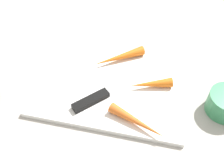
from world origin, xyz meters
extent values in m
plane|color=#ADA8A0|center=(0.00, 0.00, 0.00)|extent=(1.40, 1.40, 0.00)
cube|color=white|center=(0.00, 0.00, 0.01)|extent=(0.36, 0.26, 0.01)
cube|color=#B7B7BC|center=(-0.03, -0.01, 0.01)|extent=(0.09, 0.09, 0.00)
cube|color=black|center=(0.04, 0.06, 0.02)|extent=(0.08, 0.08, 0.01)
cone|color=orange|center=(-0.09, -0.01, 0.02)|extent=(0.10, 0.05, 0.02)
cone|color=orange|center=(-0.08, 0.10, 0.02)|extent=(0.13, 0.07, 0.02)
cone|color=orange|center=(0.00, -0.08, 0.02)|extent=(0.13, 0.10, 0.02)
camera|label=1|loc=(-0.10, 0.43, 0.51)|focal=43.87mm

